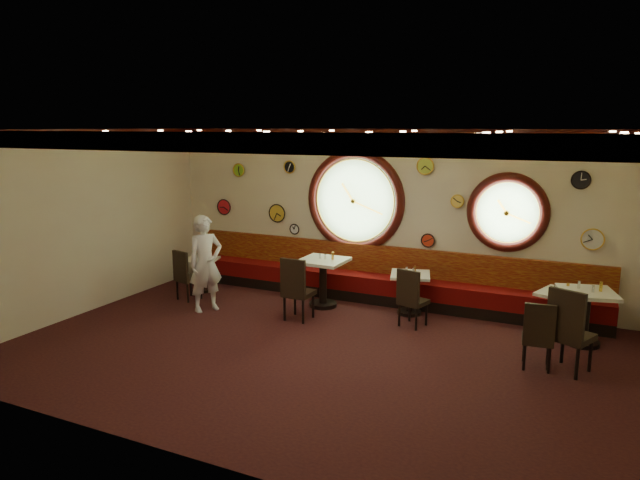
{
  "coord_description": "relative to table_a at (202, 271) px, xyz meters",
  "views": [
    {
      "loc": [
        3.4,
        -7.1,
        3.25
      ],
      "look_at": [
        -0.32,
        0.8,
        1.5
      ],
      "focal_mm": 32.0,
      "sensor_mm": 36.0,
      "label": 1
    }
  ],
  "objects": [
    {
      "name": "wall_left",
      "position": [
        -1.08,
        -1.86,
        1.18
      ],
      "size": [
        0.02,
        6.0,
        3.2
      ],
      "primitive_type": "cube",
      "color": "beige",
      "rests_on": "floor"
    },
    {
      "name": "wall_back",
      "position": [
        3.42,
        1.14,
        1.18
      ],
      "size": [
        9.0,
        0.02,
        3.2
      ],
      "primitive_type": "cube",
      "color": "beige",
      "rests_on": "floor"
    },
    {
      "name": "porthole_left_glass",
      "position": [
        2.82,
        1.14,
        1.43
      ],
      "size": [
        1.66,
        0.02,
        1.66
      ],
      "primitive_type": "cylinder",
      "rotation": [
        1.57,
        0.0,
        0.0
      ],
      "color": "#79A965",
      "rests_on": "wall_back"
    },
    {
      "name": "wall_front",
      "position": [
        3.42,
        -4.86,
        1.18
      ],
      "size": [
        9.0,
        0.02,
        3.2
      ],
      "primitive_type": "cube",
      "color": "beige",
      "rests_on": "floor"
    },
    {
      "name": "banquette_back",
      "position": [
        3.42,
        1.08,
        0.33
      ],
      "size": [
        8.0,
        0.1,
        0.55
      ],
      "primitive_type": "cube",
      "color": "#640708",
      "rests_on": "wall_back"
    },
    {
      "name": "wall_clock_0",
      "position": [
        1.12,
        1.1,
        1.08
      ],
      "size": [
        0.36,
        0.03,
        0.36
      ],
      "primitive_type": "cylinder",
      "rotation": [
        1.57,
        0.0,
        0.0
      ],
      "color": "gold",
      "rests_on": "wall_back"
    },
    {
      "name": "ceiling",
      "position": [
        3.42,
        -1.86,
        2.78
      ],
      "size": [
        9.0,
        6.0,
        0.02
      ],
      "primitive_type": "cube",
      "color": "gold",
      "rests_on": "wall_back"
    },
    {
      "name": "wall_clock_5",
      "position": [
        0.22,
        1.1,
        1.93
      ],
      "size": [
        0.26,
        0.03,
        0.26
      ],
      "primitive_type": "cylinder",
      "rotation": [
        1.57,
        0.0,
        0.0
      ],
      "color": "#74B223",
      "rests_on": "wall_back"
    },
    {
      "name": "chair_c",
      "position": [
        4.36,
        -0.25,
        0.14
      ],
      "size": [
        0.5,
        0.5,
        0.61
      ],
      "rotation": [
        0.0,
        0.0,
        -0.27
      ],
      "color": "black",
      "rests_on": "floor"
    },
    {
      "name": "porthole_right_ring",
      "position": [
        5.62,
        1.09,
        1.38
      ],
      "size": [
        1.09,
        0.03,
        1.09
      ],
      "primitive_type": "torus",
      "rotation": [
        1.57,
        0.0,
        0.0
      ],
      "color": "gold",
      "rests_on": "wall_back"
    },
    {
      "name": "porthole_left_ring",
      "position": [
        2.82,
        1.09,
        1.43
      ],
      "size": [
        1.61,
        0.03,
        1.61
      ],
      "primitive_type": "torus",
      "rotation": [
        1.57,
        0.0,
        0.0
      ],
      "color": "gold",
      "rests_on": "wall_back"
    },
    {
      "name": "banquette_seat",
      "position": [
        3.42,
        0.86,
        -0.07
      ],
      "size": [
        8.0,
        0.55,
        0.3
      ],
      "primitive_type": "cube",
      "color": "#590709",
      "rests_on": "banquette_base"
    },
    {
      "name": "waiter",
      "position": [
        0.82,
        -0.95,
        0.44
      ],
      "size": [
        0.67,
        0.75,
        1.72
      ],
      "primitive_type": "imported",
      "rotation": [
        0.0,
        0.0,
        1.06
      ],
      "color": "white",
      "rests_on": "floor"
    },
    {
      "name": "molding_front",
      "position": [
        3.42,
        -4.81,
        2.69
      ],
      "size": [
        9.0,
        0.1,
        0.18
      ],
      "primitive_type": "cube",
      "color": "#340C09",
      "rests_on": "wall_back"
    },
    {
      "name": "table_b",
      "position": [
        2.6,
        0.14,
        0.14
      ],
      "size": [
        0.82,
        0.82,
        0.89
      ],
      "color": "black",
      "rests_on": "floor"
    },
    {
      "name": "wall_clock_9",
      "position": [
        6.97,
        1.1,
        1.03
      ],
      "size": [
        0.34,
        0.03,
        0.34
      ],
      "primitive_type": "cylinder",
      "rotation": [
        1.57,
        0.0,
        0.0
      ],
      "color": "silver",
      "rests_on": "wall_back"
    },
    {
      "name": "wall_clock_6",
      "position": [
        1.52,
        1.1,
        0.78
      ],
      "size": [
        0.2,
        0.03,
        0.2
      ],
      "primitive_type": "cylinder",
      "rotation": [
        1.57,
        0.0,
        0.0
      ],
      "color": "white",
      "rests_on": "wall_back"
    },
    {
      "name": "wall_clock_7",
      "position": [
        1.42,
        1.1,
        2.03
      ],
      "size": [
        0.24,
        0.03,
        0.24
      ],
      "primitive_type": "cylinder",
      "rotation": [
        1.57,
        0.0,
        0.0
      ],
      "color": "black",
      "rests_on": "wall_back"
    },
    {
      "name": "condiment_b_bottle",
      "position": [
        2.77,
        0.19,
        0.54
      ],
      "size": [
        0.04,
        0.04,
        0.14
      ],
      "primitive_type": "cylinder",
      "color": "gold",
      "rests_on": "table_b"
    },
    {
      "name": "chair_a",
      "position": [
        0.09,
        -0.63,
        0.13
      ],
      "size": [
        0.49,
        0.49,
        0.6
      ],
      "rotation": [
        0.0,
        0.0,
        -0.25
      ],
      "color": "black",
      "rests_on": "floor"
    },
    {
      "name": "porthole_right_glass",
      "position": [
        5.62,
        1.14,
        1.38
      ],
      "size": [
        1.1,
        0.02,
        1.1
      ],
      "primitive_type": "cylinder",
      "rotation": [
        1.57,
        0.0,
        0.0
      ],
      "color": "#79A965",
      "rests_on": "wall_back"
    },
    {
      "name": "wall_clock_1",
      "position": [
        6.72,
        1.1,
        1.98
      ],
      "size": [
        0.28,
        0.03,
        0.28
      ],
      "primitive_type": "cylinder",
      "rotation": [
        1.57,
        0.0,
        0.0
      ],
      "color": "black",
      "rests_on": "wall_back"
    },
    {
      "name": "wall_clock_3",
      "position": [
        4.77,
        1.1,
        1.53
      ],
      "size": [
        0.22,
        0.03,
        0.22
      ],
      "primitive_type": "cylinder",
      "rotation": [
        1.57,
        0.0,
        0.0
      ],
      "color": "#F3C951",
      "rests_on": "wall_back"
    },
    {
      "name": "table_c",
      "position": [
        4.16,
        0.39,
        0.04
      ],
      "size": [
        0.82,
        0.82,
        0.73
      ],
      "color": "black",
      "rests_on": "floor"
    },
    {
      "name": "floor",
      "position": [
        3.42,
        -1.86,
        -0.42
      ],
      "size": [
        9.0,
        6.0,
        0.0
      ],
      "primitive_type": "cube",
      "color": "black",
      "rests_on": "ground"
    },
    {
      "name": "wall_clock_2",
      "position": [
        -0.18,
        1.1,
        1.13
      ],
      "size": [
        0.32,
        0.03,
        0.32
      ],
      "primitive_type": "cylinder",
      "rotation": [
        1.57,
        0.0,
        0.0
      ],
      "color": "red",
      "rests_on": "wall_back"
    },
    {
      "name": "chair_e",
      "position": [
        6.75,
        -1.11,
        0.25
      ],
      "size": [
        0.65,
        0.65,
        0.72
      ],
      "rotation": [
        0.0,
        0.0,
        -0.41
      ],
      "color": "black",
      "rests_on": "floor"
    },
    {
      "name": "table_a",
      "position": [
        0.0,
        0.0,
        0.0
      ],
      "size": [
        0.75,
        0.75,
        0.66
      ],
      "color": "black",
      "rests_on": "floor"
    },
    {
      "name": "condiment_a_bottle",
      "position": [
        0.12,
        0.02,
        0.32
      ],
      "size": [
        0.05,
        0.05,
        0.15
      ],
      "primitive_type": "cylinder",
      "color": "gold",
      "rests_on": "table_a"
    },
    {
      "name": "condiment_a_salt",
      "position": [
        -0.11,
        0.04,
        0.29
      ],
      "size": [
        0.03,
        0.03,
        0.09
      ],
      "primitive_type": "cylinder",
      "color": "silver",
      "rests_on": "table_a"
    },
    {
      "name": "molding_back",
      "position": [
        3.42,
        1.09,
        2.69
      ],
      "size": [
        9.0,
        0.1,
        0.18
      ],
      "primitive_type": "cube",
      "color": "#340C09",
      "rests_on": "wall_back"
    },
    {
      "name": "molding_left",
      "position": [
        -1.03,
        -1.86,
        2.69
      ],
      "size": [
        0.1,
        6.0,
        0.18
      ],
      "primitive_type": "cube",
      "color": "#340C09",
      "rests_on": "wall_back"
    },
    {
      "name": "chair_b",
      "position": [
        2.53,
        -0.78,
        0.21
      ],
      "size": [
        0.47,
        0.47,
        0.68
      ],
      "rotation": [
        0.0,
        0.0,
        -0.03
      ],
      "color": "black",
      "rests_on": "floor"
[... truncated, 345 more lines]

